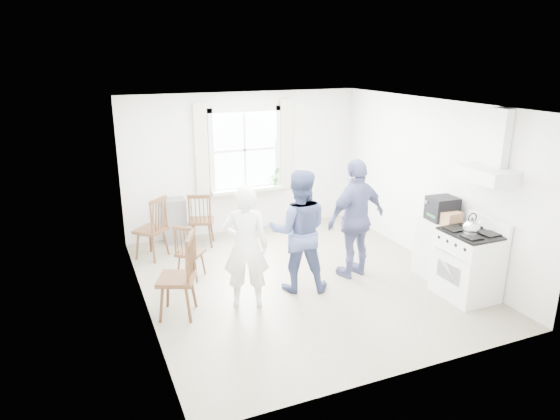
% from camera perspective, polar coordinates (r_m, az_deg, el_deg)
% --- Properties ---
extents(room_shell, '(4.62, 5.12, 2.64)m').
position_cam_1_polar(room_shell, '(7.11, 2.48, 1.50)').
color(room_shell, gray).
rests_on(room_shell, ground).
extents(window_assembly, '(1.88, 0.24, 1.70)m').
position_cam_1_polar(window_assembly, '(9.28, -4.00, 6.30)').
color(window_assembly, white).
rests_on(window_assembly, room_shell).
extents(range_hood, '(0.45, 0.76, 0.94)m').
position_cam_1_polar(range_hood, '(7.08, 22.86, 5.08)').
color(range_hood, silver).
rests_on(range_hood, room_shell).
extents(shelf_unit, '(0.40, 0.30, 0.80)m').
position_cam_1_polar(shelf_unit, '(9.10, -11.97, -1.20)').
color(shelf_unit, slate).
rests_on(shelf_unit, ground).
extents(gas_stove, '(0.68, 0.76, 1.12)m').
position_cam_1_polar(gas_stove, '(7.38, 20.68, -5.78)').
color(gas_stove, white).
rests_on(gas_stove, ground).
extents(kettle, '(0.22, 0.22, 0.32)m').
position_cam_1_polar(kettle, '(7.05, 21.01, -1.92)').
color(kettle, silver).
rests_on(kettle, gas_stove).
extents(low_cabinet, '(0.50, 0.55, 0.90)m').
position_cam_1_polar(low_cabinet, '(7.91, 17.60, -4.16)').
color(low_cabinet, silver).
rests_on(low_cabinet, ground).
extents(stereo_stack, '(0.42, 0.38, 0.35)m').
position_cam_1_polar(stereo_stack, '(7.70, 18.04, 0.16)').
color(stereo_stack, black).
rests_on(stereo_stack, low_cabinet).
extents(cardboard_box, '(0.31, 0.24, 0.18)m').
position_cam_1_polar(cardboard_box, '(7.57, 18.92, -0.90)').
color(cardboard_box, '#AC7F53').
rests_on(cardboard_box, low_cabinet).
extents(windsor_chair_a, '(0.62, 0.62, 1.06)m').
position_cam_1_polar(windsor_chair_a, '(8.35, -14.02, -1.28)').
color(windsor_chair_a, '#402614').
rests_on(windsor_chair_a, ground).
extents(windsor_chair_b, '(0.51, 0.50, 0.87)m').
position_cam_1_polar(windsor_chair_b, '(7.50, -10.59, -4.13)').
color(windsor_chair_b, '#402614').
rests_on(windsor_chair_b, ground).
extents(windsor_chair_c, '(0.60, 0.61, 1.11)m').
position_cam_1_polar(windsor_chair_c, '(6.46, -10.80, -6.37)').
color(windsor_chair_c, '#402614').
rests_on(windsor_chair_c, ground).
extents(person_left, '(0.78, 0.78, 1.68)m').
position_cam_1_polar(person_left, '(6.53, -3.96, -4.27)').
color(person_left, white).
rests_on(person_left, ground).
extents(person_mid, '(1.10, 1.10, 1.76)m').
position_cam_1_polar(person_mid, '(6.98, 2.16, -2.42)').
color(person_mid, '#414D79').
rests_on(person_mid, ground).
extents(person_right, '(1.27, 1.27, 1.81)m').
position_cam_1_polar(person_right, '(7.50, 8.70, -0.99)').
color(person_right, navy).
rests_on(person_right, ground).
extents(potted_plant, '(0.20, 0.20, 0.36)m').
position_cam_1_polar(potted_plant, '(9.48, -0.58, 3.90)').
color(potted_plant, '#367A36').
rests_on(potted_plant, window_assembly).
extents(windsor_chair_d, '(0.53, 0.52, 0.98)m').
position_cam_1_polar(windsor_chair_d, '(8.71, -9.09, -0.51)').
color(windsor_chair_d, '#402614').
rests_on(windsor_chair_d, ground).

